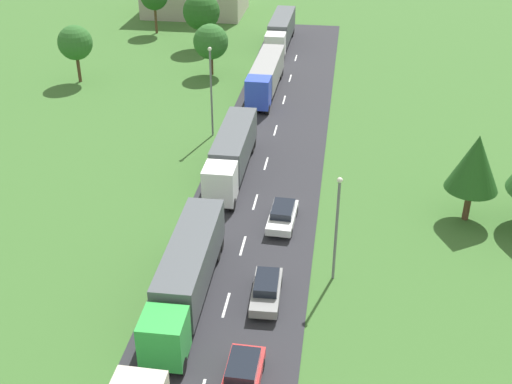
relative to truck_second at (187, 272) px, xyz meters
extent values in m
cube|color=#2B2B30|center=(2.46, -6.02, -2.11)|extent=(10.00, 140.00, 0.06)
cube|color=white|center=(2.46, -0.25, -2.07)|extent=(0.16, 2.40, 0.01)
cube|color=white|center=(2.46, 6.30, -2.07)|extent=(0.16, 2.40, 0.01)
cube|color=white|center=(2.46, 12.46, -2.07)|extent=(0.16, 2.40, 0.01)
cube|color=white|center=(2.46, 19.13, -2.07)|extent=(0.16, 2.40, 0.01)
cube|color=white|center=(2.46, 26.23, -2.07)|extent=(0.16, 2.40, 0.01)
cube|color=white|center=(2.46, 34.22, -2.07)|extent=(0.16, 2.40, 0.01)
cube|color=white|center=(2.46, 41.03, -2.07)|extent=(0.16, 2.40, 0.01)
cube|color=white|center=(2.46, 48.47, -2.07)|extent=(0.16, 2.40, 0.01)
cube|color=green|center=(0.07, -5.61, -0.21)|extent=(2.47, 2.46, 2.73)
cube|color=black|center=(0.09, -6.76, 0.28)|extent=(2.10, 0.13, 1.20)
cube|color=#4C5156|center=(-0.02, 1.19, 0.13)|extent=(2.64, 10.50, 2.82)
cube|color=black|center=(-0.02, 1.19, -1.48)|extent=(1.03, 9.95, 0.24)
cylinder|color=black|center=(1.13, -6.20, -1.58)|extent=(0.36, 1.00, 1.00)
cylinder|color=black|center=(-0.97, -6.23, -1.58)|extent=(0.36, 1.00, 1.00)
cylinder|color=black|center=(0.99, 4.34, -1.58)|extent=(0.36, 1.00, 1.00)
cylinder|color=black|center=(-1.11, 4.31, -1.58)|extent=(0.36, 1.00, 1.00)
cylinder|color=black|center=(0.98, 5.60, -1.58)|extent=(0.36, 1.00, 1.00)
cylinder|color=black|center=(-1.12, 5.57, -1.58)|extent=(0.36, 1.00, 1.00)
cube|color=white|center=(-0.15, 11.61, -0.14)|extent=(2.44, 2.52, 2.88)
cube|color=black|center=(-0.15, 10.41, 0.38)|extent=(2.10, 0.10, 1.27)
cube|color=#4C5156|center=(-0.16, 18.16, 0.10)|extent=(2.52, 9.88, 2.75)
cube|color=black|center=(-0.16, 18.16, -1.48)|extent=(0.92, 9.38, 0.24)
cylinder|color=black|center=(0.90, 10.98, -1.58)|extent=(0.35, 1.00, 1.00)
cylinder|color=black|center=(-1.20, 10.98, -1.58)|extent=(0.35, 1.00, 1.00)
cylinder|color=black|center=(0.89, 21.12, -1.58)|extent=(0.35, 1.00, 1.00)
cylinder|color=black|center=(-1.21, 21.12, -1.58)|extent=(0.35, 1.00, 1.00)
cylinder|color=black|center=(0.88, 22.31, -1.58)|extent=(0.35, 1.00, 1.00)
cylinder|color=black|center=(-1.22, 22.30, -1.58)|extent=(0.35, 1.00, 1.00)
cube|color=blue|center=(0.13, 30.74, -0.04)|extent=(2.47, 2.35, 3.08)
cube|color=black|center=(0.11, 29.64, 0.52)|extent=(2.10, 0.13, 1.35)
cube|color=gray|center=(0.23, 37.48, 0.04)|extent=(2.65, 10.50, 2.64)
cube|color=black|center=(0.23, 37.48, -1.48)|extent=(1.05, 9.96, 0.24)
cylinder|color=black|center=(1.17, 30.14, -1.58)|extent=(0.36, 1.01, 1.00)
cylinder|color=black|center=(-0.93, 30.18, -1.58)|extent=(0.36, 1.01, 1.00)
cylinder|color=black|center=(1.32, 40.60, -1.58)|extent=(0.36, 1.01, 1.00)
cylinder|color=black|center=(-0.78, 40.63, -1.58)|extent=(0.36, 1.01, 1.00)
cylinder|color=black|center=(1.34, 41.86, -1.58)|extent=(0.36, 1.01, 1.00)
cylinder|color=black|center=(-0.76, 41.89, -1.58)|extent=(0.36, 1.01, 1.00)
cube|color=white|center=(-0.08, 47.45, -0.19)|extent=(2.46, 2.59, 2.78)
cube|color=black|center=(-0.09, 46.23, 0.31)|extent=(2.10, 0.12, 1.22)
cube|color=#4C5156|center=(-0.01, 54.45, 0.18)|extent=(2.60, 10.76, 2.91)
cube|color=black|center=(-0.01, 54.45, -1.48)|extent=(1.00, 10.21, 0.24)
cylinder|color=black|center=(0.97, 46.80, -1.58)|extent=(0.36, 1.00, 1.00)
cylinder|color=black|center=(-1.13, 46.82, -1.58)|extent=(0.36, 1.00, 1.00)
cylinder|color=black|center=(1.07, 57.66, -1.58)|extent=(0.36, 1.00, 1.00)
cylinder|color=black|center=(-1.03, 57.68, -1.58)|extent=(0.36, 1.00, 1.00)
cylinder|color=black|center=(1.09, 58.95, -1.58)|extent=(0.36, 1.00, 1.00)
cylinder|color=black|center=(-1.01, 58.97, -1.58)|extent=(0.36, 1.00, 1.00)
cube|color=red|center=(4.55, -6.73, -1.42)|extent=(1.94, 4.26, 0.67)
cube|color=black|center=(4.55, -6.52, -0.78)|extent=(1.62, 2.39, 0.59)
cylinder|color=black|center=(5.41, -5.30, -1.76)|extent=(0.23, 0.64, 0.64)
cylinder|color=black|center=(3.73, -5.28, -1.76)|extent=(0.23, 0.64, 0.64)
cube|color=gray|center=(4.87, 0.61, -1.45)|extent=(1.87, 4.49, 0.60)
cube|color=black|center=(4.87, 0.83, -0.87)|extent=(1.53, 2.53, 0.57)
cylinder|color=black|center=(5.68, -0.87, -1.76)|extent=(0.24, 0.65, 0.64)
cylinder|color=black|center=(4.16, -0.92, -1.76)|extent=(0.24, 0.65, 0.64)
cylinder|color=black|center=(5.58, 2.14, -1.76)|extent=(0.24, 0.65, 0.64)
cylinder|color=black|center=(4.06, 2.09, -1.76)|extent=(0.24, 0.65, 0.64)
cube|color=white|center=(4.92, 9.52, -1.47)|extent=(2.04, 4.52, 0.58)
cube|color=black|center=(4.93, 9.75, -0.90)|extent=(1.66, 2.55, 0.55)
cylinder|color=black|center=(5.68, 7.98, -1.76)|extent=(0.25, 0.65, 0.64)
cylinder|color=black|center=(4.03, 8.05, -1.76)|extent=(0.25, 0.65, 0.64)
cylinder|color=black|center=(5.81, 11.00, -1.76)|extent=(0.25, 0.65, 0.64)
cylinder|color=black|center=(4.16, 11.07, -1.76)|extent=(0.25, 0.65, 0.64)
cylinder|color=slate|center=(8.93, 3.56, 1.49)|extent=(0.18, 0.18, 7.25)
sphere|color=silver|center=(8.93, 3.56, 5.24)|extent=(0.36, 0.36, 0.36)
cylinder|color=slate|center=(-3.37, 24.40, 2.04)|extent=(0.18, 0.18, 8.35)
sphere|color=silver|center=(-3.37, 24.40, 6.33)|extent=(0.36, 0.36, 0.36)
cylinder|color=#513823|center=(18.55, 12.37, -0.81)|extent=(0.49, 0.49, 2.65)
cone|color=#23561E|center=(18.55, 12.37, 2.65)|extent=(3.89, 3.89, 4.28)
cylinder|color=#513823|center=(-21.40, 36.66, -0.57)|extent=(0.38, 0.38, 3.13)
sphere|color=#2D6628|center=(-21.40, 36.66, 2.44)|extent=(3.88, 3.88, 3.88)
cylinder|color=#513823|center=(-18.03, 56.96, -0.28)|extent=(0.37, 0.37, 3.72)
cylinder|color=#513823|center=(-6.87, 41.17, -0.92)|extent=(0.40, 0.40, 2.44)
sphere|color=#2D6628|center=(-6.87, 41.17, 1.82)|extent=(4.07, 4.07, 4.07)
cylinder|color=#513823|center=(-10.08, 50.98, -0.61)|extent=(0.58, 0.58, 3.04)
sphere|color=#23561E|center=(-10.08, 50.98, 2.69)|extent=(4.76, 4.76, 4.76)
camera|label=1|loc=(8.81, -31.42, 24.26)|focal=45.86mm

